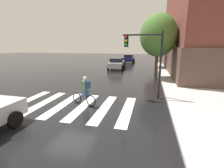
{
  "coord_description": "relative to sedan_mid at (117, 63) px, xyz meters",
  "views": [
    {
      "loc": [
        4.37,
        -7.93,
        3.35
      ],
      "look_at": [
        2.3,
        0.82,
        1.19
      ],
      "focal_mm": 25.68,
      "sensor_mm": 36.0,
      "label": 1
    }
  ],
  "objects": [
    {
      "name": "fire_hydrant",
      "position": [
        7.39,
        -8.5,
        -0.3
      ],
      "size": [
        0.33,
        0.22,
        0.78
      ],
      "color": "gold",
      "rests_on": "sidewalk"
    },
    {
      "name": "ground_plane",
      "position": [
        0.37,
        -15.03,
        -0.83
      ],
      "size": [
        120.0,
        120.0,
        0.0
      ],
      "primitive_type": "plane",
      "color": "black"
    },
    {
      "name": "street_tree_mid",
      "position": [
        5.59,
        2.56,
        3.31
      ],
      "size": [
        3.45,
        3.45,
        6.13
      ],
      "color": "#4C3823",
      "rests_on": "ground"
    },
    {
      "name": "sedan_mid",
      "position": [
        0.0,
        0.0,
        0.0
      ],
      "size": [
        2.49,
        4.81,
        1.61
      ],
      "color": "#B7B7BC",
      "rests_on": "ground"
    },
    {
      "name": "street_tree_near",
      "position": [
        5.4,
        -6.05,
        3.49
      ],
      "size": [
        3.6,
        3.6,
        6.4
      ],
      "color": "#4C3823",
      "rests_on": "ground"
    },
    {
      "name": "cyclist",
      "position": [
        1.24,
        -14.81,
        0.01
      ],
      "size": [
        1.65,
        0.57,
        1.69
      ],
      "color": "black",
      "rests_on": "ground"
    },
    {
      "name": "sedan_far",
      "position": [
        0.55,
        9.52,
        -0.0
      ],
      "size": [
        2.3,
        4.71,
        1.61
      ],
      "color": "navy",
      "rests_on": "ground"
    },
    {
      "name": "crosswalk_stripes",
      "position": [
        0.54,
        -15.03,
        -0.83
      ],
      "size": [
        6.85,
        4.14,
        0.01
      ],
      "color": "silver",
      "rests_on": "ground"
    },
    {
      "name": "traffic_light_near",
      "position": [
        4.55,
        -12.6,
        2.03
      ],
      "size": [
        2.47,
        0.28,
        4.2
      ],
      "color": "black",
      "rests_on": "ground"
    }
  ]
}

